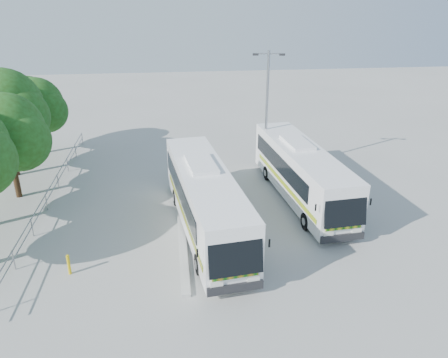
{
  "coord_description": "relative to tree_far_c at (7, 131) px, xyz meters",
  "views": [
    {
      "loc": [
        -2.55,
        -20.84,
        11.74
      ],
      "look_at": [
        0.27,
        1.94,
        1.87
      ],
      "focal_mm": 35.0,
      "sensor_mm": 36.0,
      "label": 1
    }
  ],
  "objects": [
    {
      "name": "railing",
      "position": [
        2.12,
        -1.1,
        -3.52
      ],
      "size": [
        0.06,
        22.0,
        1.0
      ],
      "color": "gray",
      "rests_on": "ground"
    },
    {
      "name": "lamppost",
      "position": [
        15.86,
        1.84,
        0.36
      ],
      "size": [
        2.04,
        0.54,
        8.37
      ],
      "rotation": [
        0.0,
        0.0,
        -0.17
      ],
      "color": "#92949A",
      "rests_on": "ground"
    },
    {
      "name": "kerb_divider",
      "position": [
        9.82,
        -3.1,
        -4.18
      ],
      "size": [
        0.4,
        16.0,
        0.15
      ],
      "primitive_type": "cube",
      "color": "#B2B2AD",
      "rests_on": "ground"
    },
    {
      "name": "tree_far_d",
      "position": [
        -1.19,
        3.7,
        0.56
      ],
      "size": [
        5.62,
        5.3,
        7.33
      ],
      "color": "#382314",
      "rests_on": "ground"
    },
    {
      "name": "coach_main",
      "position": [
        11.12,
        -5.56,
        -2.44
      ],
      "size": [
        3.85,
        12.19,
        3.33
      ],
      "rotation": [
        0.0,
        0.0,
        0.12
      ],
      "color": "white",
      "rests_on": "ground"
    },
    {
      "name": "coach_adjacent",
      "position": [
        17.18,
        -2.4,
        -2.49
      ],
      "size": [
        3.38,
        11.77,
        3.22
      ],
      "rotation": [
        0.0,
        0.0,
        0.09
      ],
      "color": "white",
      "rests_on": "ground"
    },
    {
      "name": "ground",
      "position": [
        12.12,
        -5.1,
        -4.26
      ],
      "size": [
        100.0,
        100.0,
        0.0
      ],
      "primitive_type": "plane",
      "color": "#A3A39E",
      "rests_on": "ground"
    },
    {
      "name": "tree_far_e",
      "position": [
        -0.51,
        8.2,
        -0.37
      ],
      "size": [
        4.54,
        4.28,
        5.92
      ],
      "color": "#382314",
      "rests_on": "ground"
    },
    {
      "name": "bollard",
      "position": [
        4.68,
        -8.77,
        -3.77
      ],
      "size": [
        0.17,
        0.17,
        0.98
      ],
      "primitive_type": "cylinder",
      "rotation": [
        0.0,
        0.0,
        0.29
      ],
      "color": "gold",
      "rests_on": "ground"
    },
    {
      "name": "tree_far_c",
      "position": [
        0.0,
        0.0,
        0.0
      ],
      "size": [
        4.97,
        4.69,
        6.49
      ],
      "color": "#382314",
      "rests_on": "ground"
    }
  ]
}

